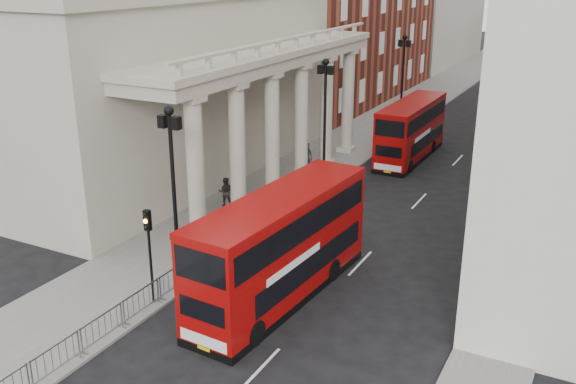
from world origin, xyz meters
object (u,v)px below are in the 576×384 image
object	(u,v)px
lamp_post_mid	(325,113)
pedestrian_b	(226,192)
pedestrian_a	(234,184)
traffic_light	(149,239)
lamp_post_south	(173,185)
bus_far	(411,129)
lamp_post_north	(403,77)
pedestrian_c	(306,155)
bus_near	(281,245)

from	to	relation	value
lamp_post_mid	pedestrian_b	xyz separation A→B (m)	(-3.53, -6.58, -3.89)
pedestrian_a	traffic_light	bearing A→B (deg)	-89.06
lamp_post_mid	lamp_post_south	bearing A→B (deg)	-90.00
lamp_post_mid	bus_far	bearing A→B (deg)	70.38
lamp_post_north	pedestrian_c	world-z (taller)	lamp_post_north
bus_far	pedestrian_a	xyz separation A→B (m)	(-7.12, -13.77, -1.31)
bus_near	pedestrian_b	size ratio (longest dim) A/B	6.22
lamp_post_north	pedestrian_b	distance (m)	23.18
bus_near	pedestrian_b	world-z (taller)	bus_near
bus_far	pedestrian_b	world-z (taller)	bus_far
lamp_post_north	traffic_light	xyz separation A→B (m)	(0.10, -34.02, -1.80)
traffic_light	lamp_post_mid	bearing A→B (deg)	90.32
bus_near	bus_far	xyz separation A→B (m)	(-1.52, 23.61, -0.23)
traffic_light	bus_far	bearing A→B (deg)	83.50
lamp_post_mid	pedestrian_b	distance (m)	8.42
traffic_light	pedestrian_b	xyz separation A→B (m)	(-3.63, 11.44, -2.08)
lamp_post_south	pedestrian_c	size ratio (longest dim) A/B	4.45
lamp_post_mid	pedestrian_b	bearing A→B (deg)	-118.23
traffic_light	lamp_post_south	bearing A→B (deg)	92.84
bus_far	bus_near	bearing A→B (deg)	-86.04
pedestrian_a	lamp_post_mid	bearing A→B (deg)	34.80
traffic_light	pedestrian_b	bearing A→B (deg)	107.60
lamp_post_north	pedestrian_c	bearing A→B (deg)	-101.18
pedestrian_b	pedestrian_c	size ratio (longest dim) A/B	0.97
lamp_post_north	pedestrian_a	size ratio (longest dim) A/B	4.96
traffic_light	bus_far	size ratio (longest dim) A/B	0.43
bus_near	pedestrian_a	bearing A→B (deg)	135.32
lamp_post_mid	pedestrian_c	size ratio (longest dim) A/B	4.45
pedestrian_a	pedestrian_c	distance (m)	7.73
lamp_post_mid	bus_near	bearing A→B (deg)	-72.38
pedestrian_b	lamp_post_south	bearing A→B (deg)	85.14
pedestrian_c	lamp_post_south	bearing A→B (deg)	-90.60
lamp_post_south	bus_near	xyz separation A→B (m)	(4.68, 1.26, -2.41)
traffic_light	bus_near	world-z (taller)	bus_near
bus_far	pedestrian_c	size ratio (longest dim) A/B	5.39
pedestrian_b	pedestrian_c	xyz separation A→B (m)	(0.90, 9.29, 0.03)
lamp_post_south	bus_far	size ratio (longest dim) A/B	0.83
bus_near	pedestrian_b	distance (m)	11.68
bus_near	pedestrian_c	distance (m)	18.98
pedestrian_a	bus_far	bearing A→B (deg)	46.39
traffic_light	pedestrian_b	size ratio (longest dim) A/B	2.38
bus_far	pedestrian_c	distance (m)	8.54
lamp_post_mid	traffic_light	bearing A→B (deg)	-89.68
lamp_post_south	bus_near	distance (m)	5.42
bus_far	pedestrian_b	size ratio (longest dim) A/B	5.57
bus_far	pedestrian_a	world-z (taller)	bus_far
lamp_post_north	bus_far	size ratio (longest dim) A/B	0.83
bus_near	bus_far	world-z (taller)	bus_near
lamp_post_mid	bus_near	world-z (taller)	lamp_post_mid
lamp_post_south	lamp_post_mid	bearing A→B (deg)	90.00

